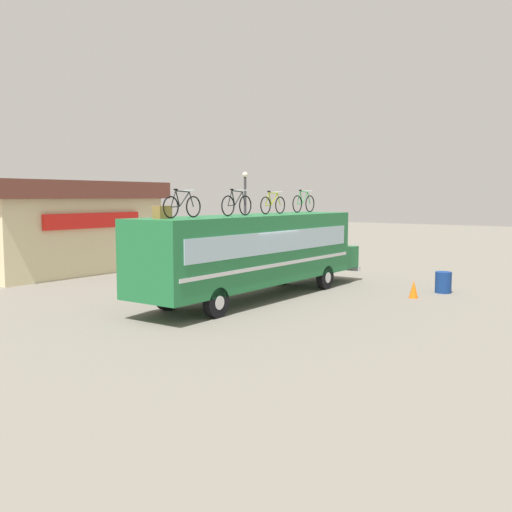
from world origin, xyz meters
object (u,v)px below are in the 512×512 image
rooftop_bicycle_1 (182,206)px  rooftop_bicycle_3 (273,204)px  luggage_bag_1 (162,212)px  street_lamp (245,212)px  traffic_cone (414,289)px  rooftop_bicycle_2 (237,205)px  trash_bin (443,282)px  bus (256,250)px  rooftop_bicycle_4 (304,203)px

rooftop_bicycle_1 → rooftop_bicycle_3: size_ratio=1.03×
luggage_bag_1 → street_lamp: (12.25, 6.05, -0.35)m
traffic_cone → rooftop_bicycle_1: bearing=146.5°
rooftop_bicycle_2 → trash_bin: rooftop_bicycle_2 is taller
rooftop_bicycle_3 → luggage_bag_1: bearing=178.7°
rooftop_bicycle_2 → luggage_bag_1: bearing=174.2°
luggage_bag_1 → traffic_cone: bearing=-31.9°
bus → traffic_cone: size_ratio=18.29×
rooftop_bicycle_2 → rooftop_bicycle_1: bearing=176.1°
rooftop_bicycle_3 → trash_bin: bearing=-53.3°
rooftop_bicycle_2 → rooftop_bicycle_4: bearing=4.8°
trash_bin → luggage_bag_1: bearing=150.8°
trash_bin → bus: bearing=135.1°
bus → rooftop_bicycle_3: bearing=4.4°
rooftop_bicycle_1 → traffic_cone: bearing=-33.5°
rooftop_bicycle_4 → street_lamp: 7.12m
street_lamp → rooftop_bicycle_4: bearing=-123.1°
luggage_bag_1 → rooftop_bicycle_4: bearing=0.7°
rooftop_bicycle_1 → rooftop_bicycle_3: rooftop_bicycle_1 is taller
trash_bin → traffic_cone: 1.87m
traffic_cone → bus: bearing=126.0°
rooftop_bicycle_3 → street_lamp: size_ratio=0.33×
rooftop_bicycle_2 → rooftop_bicycle_3: (2.50, 0.20, -0.02)m
rooftop_bicycle_4 → rooftop_bicycle_3: bearing=-175.0°
bus → rooftop_bicycle_1: rooftop_bicycle_1 is taller
bus → rooftop_bicycle_1: bearing=178.9°
rooftop_bicycle_1 → traffic_cone: (7.18, -4.75, -3.09)m
rooftop_bicycle_1 → rooftop_bicycle_4: 7.67m
trash_bin → street_lamp: (2.57, 11.45, 2.48)m
rooftop_bicycle_4 → bus: bearing=-175.2°
rooftop_bicycle_2 → rooftop_bicycle_3: 2.51m
bus → rooftop_bicycle_1: (-3.78, 0.07, 1.64)m
luggage_bag_1 → rooftop_bicycle_1: size_ratio=0.31×
rooftop_bicycle_1 → trash_bin: rooftop_bicycle_1 is taller
bus → rooftop_bicycle_1: size_ratio=7.03×
rooftop_bicycle_3 → rooftop_bicycle_4: rooftop_bicycle_4 is taller
bus → trash_bin: 7.46m
rooftop_bicycle_1 → rooftop_bicycle_2: size_ratio=1.01×
bus → traffic_cone: bus is taller
street_lamp → rooftop_bicycle_2: bearing=-144.7°
rooftop_bicycle_2 → rooftop_bicycle_4: rooftop_bicycle_4 is taller
rooftop_bicycle_2 → traffic_cone: bearing=-44.5°
bus → rooftop_bicycle_2: bearing=-175.3°
rooftop_bicycle_2 → street_lamp: size_ratio=0.33×
traffic_cone → luggage_bag_1: bearing=148.1°
rooftop_bicycle_3 → traffic_cone: (2.14, -4.77, -3.08)m
bus → rooftop_bicycle_4: rooftop_bicycle_4 is taller
bus → trash_bin: bus is taller
traffic_cone → rooftop_bicycle_3: bearing=114.2°
trash_bin → street_lamp: bearing=77.4°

